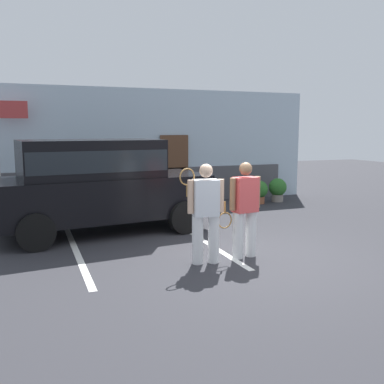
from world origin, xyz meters
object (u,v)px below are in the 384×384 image
object	(u,v)px
parked_suv	(98,181)
flag_pole	(5,135)
tennis_player_man	(206,212)
tennis_player_woman	(245,209)
potted_plant_by_porch	(259,191)
potted_plant_secondary	(278,189)

from	to	relation	value
parked_suv	flag_pole	size ratio (longest dim) A/B	1.56
parked_suv	tennis_player_man	size ratio (longest dim) A/B	2.80
tennis_player_woman	parked_suv	bearing A→B (deg)	-61.23
parked_suv	potted_plant_by_porch	size ratio (longest dim) A/B	6.68
tennis_player_man	parked_suv	bearing A→B (deg)	-57.68
tennis_player_man	tennis_player_woman	distance (m)	0.79
tennis_player_man	tennis_player_woman	xyz separation A→B (m)	(0.78, 0.07, -0.01)
tennis_player_man	flag_pole	distance (m)	6.71
tennis_player_man	tennis_player_woman	world-z (taller)	tennis_player_woman
tennis_player_woman	potted_plant_by_porch	bearing A→B (deg)	-130.37
parked_suv	potted_plant_secondary	bearing A→B (deg)	14.06
potted_plant_secondary	flag_pole	world-z (taller)	flag_pole
parked_suv	potted_plant_secondary	size ratio (longest dim) A/B	6.42
tennis_player_man	potted_plant_by_porch	bearing A→B (deg)	-120.43
potted_plant_secondary	flag_pole	size ratio (longest dim) A/B	0.24
potted_plant_secondary	parked_suv	bearing A→B (deg)	-160.18
potted_plant_by_porch	tennis_player_woman	bearing A→B (deg)	-122.43
potted_plant_by_porch	potted_plant_secondary	distance (m)	0.74
potted_plant_by_porch	flag_pole	xyz separation A→B (m)	(-7.14, 0.78, 1.72)
potted_plant_by_porch	flag_pole	size ratio (longest dim) A/B	0.23
potted_plant_by_porch	tennis_player_man	bearing A→B (deg)	-128.09
parked_suv	flag_pole	distance (m)	3.54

